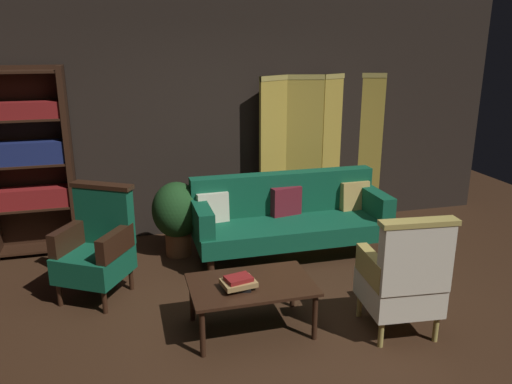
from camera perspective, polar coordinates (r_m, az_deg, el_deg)
name	(u,v)px	position (r m, az deg, el deg)	size (l,w,h in m)	color
ground_plane	(281,327)	(4.40, 2.81, -14.93)	(10.00, 10.00, 0.00)	#331E11
back_wall	(220,118)	(6.18, -4.03, 8.31)	(7.20, 0.10, 2.80)	black
folding_screen	(320,148)	(6.51, 7.16, 4.94)	(1.72, 0.35, 1.90)	#B29338
bookshelf	(28,161)	(5.96, -24.20, 3.22)	(0.90, 0.32, 2.05)	black
velvet_couch	(289,215)	(5.61, 3.69, -2.55)	(2.12, 0.78, 0.88)	black
coffee_table	(251,288)	(4.19, -0.53, -10.76)	(1.00, 0.64, 0.42)	black
armchair_gilt_accent	(403,278)	(4.26, 16.21, -9.26)	(0.63, 0.63, 1.04)	tan
armchair_wing_left	(97,246)	(4.91, -17.42, -5.78)	(0.79, 0.79, 1.04)	black
potted_plant	(177,213)	(5.62, -8.86, -2.40)	(0.54, 0.54, 0.83)	brown
book_black_cloth	(239,287)	(4.08, -1.96, -10.60)	(0.19, 0.14, 0.03)	black
book_tan_leather	(239,283)	(4.06, -1.97, -10.15)	(0.26, 0.20, 0.04)	#9E7A47
book_red_leather	(239,279)	(4.05, -1.97, -9.69)	(0.20, 0.15, 0.03)	maroon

